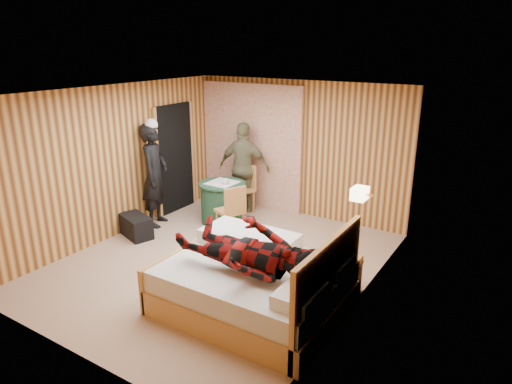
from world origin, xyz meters
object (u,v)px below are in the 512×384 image
Objects in this scene: chair_far at (244,185)px; woman_standing at (155,175)px; round_table at (223,202)px; duffel_bag at (136,226)px; man_on_bed at (248,240)px; chair_near at (232,208)px; nightstand at (341,276)px; man_at_table at (244,168)px; bed at (256,284)px; wall_lamp at (360,194)px.

chair_far is 0.51× the size of woman_standing.
duffel_bag is (-0.85, -1.32, -0.20)m from round_table.
man_on_bed is at bearing -34.11° from chair_far.
chair_far reaches higher than chair_near.
round_table is 0.71m from chair_near.
duffel_bag is (-3.65, -0.07, -0.09)m from nightstand.
man_at_table reaches higher than nightstand.
duffel_bag is (-2.89, 0.77, -0.15)m from bed.
nightstand reaches higher than duffel_bag.
duffel_bag is at bearing 165.04° from bed.
wall_lamp is 0.48× the size of nightstand.
man_on_bed reaches higher than bed.
man_on_bed is (0.03, -0.23, 0.67)m from bed.
nightstand is at bearing -97.04° from wall_lamp.
chair_near is at bearing 50.91° from duffel_bag.
wall_lamp is 3.12m from round_table.
nightstand is 0.30× the size of man_on_bed.
bed is 2.99m from duffel_bag.
bed is 2.24m from chair_near.
chair_far is 3.65m from man_on_bed.
woman_standing is at bearing -142.30° from round_table.
chair_far is 1.45× the size of duffel_bag.
duffel_bag is 2.30m from man_at_table.
wall_lamp is 0.31× the size of round_table.
nightstand is 0.29× the size of woman_standing.
duffel_bag is at bearing 55.42° from man_at_table.
round_table is 3.17m from man_on_bed.
woman_standing is (-0.93, -0.72, 0.54)m from round_table.
wall_lamp is at bearing 56.03° from bed.
man_on_bed is (2.92, -1.00, 0.83)m from duffel_bag.
woman_standing reaches higher than nightstand.
man_at_table is (0.00, 0.71, 0.49)m from round_table.
wall_lamp is 3.88m from duffel_bag.
man_on_bed is at bearing -124.24° from nightstand.
wall_lamp is at bearing -116.35° from woman_standing.
wall_lamp is 1.09m from nightstand.
bed is 2.92m from round_table.
nightstand is at bearing 19.86° from duffel_bag.
man_at_table is (0.85, 2.03, 0.68)m from duffel_bag.
wall_lamp is at bearing 82.96° from nightstand.
man_at_table reaches higher than duffel_bag.
chair_near is (-2.31, 0.45, -0.78)m from wall_lamp.
bed is at bearing -138.42° from woman_standing.
nightstand is 3.82m from woman_standing.
bed is 3.42m from chair_far.
chair_far is 1.73m from woman_standing.
chair_near is at bearing 102.72° from man_at_table.
duffel_bag is at bearing -178.89° from nightstand.
wall_lamp is at bearing -7.52° from chair_far.
chair_far is at bearing 145.34° from nightstand.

